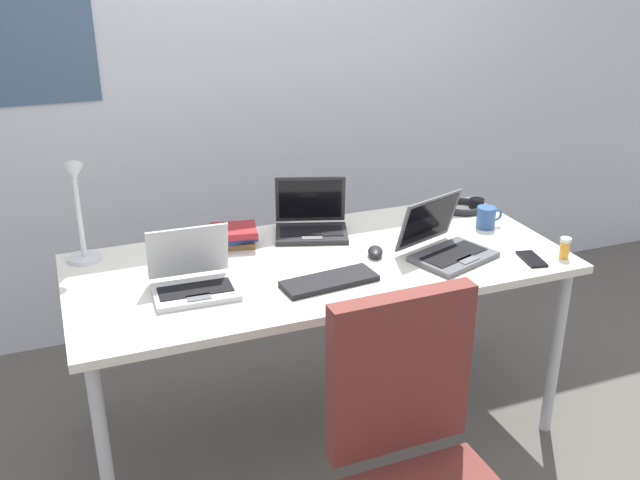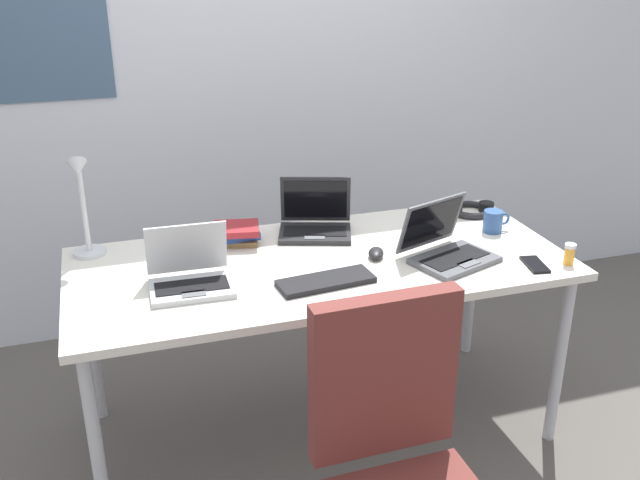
{
  "view_description": "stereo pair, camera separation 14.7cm",
  "coord_description": "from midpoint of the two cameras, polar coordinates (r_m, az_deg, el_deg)",
  "views": [
    {
      "loc": [
        -0.86,
        -2.23,
        1.84
      ],
      "look_at": [
        0.0,
        0.0,
        0.82
      ],
      "focal_mm": 40.4,
      "sensor_mm": 36.0,
      "label": 1
    },
    {
      "loc": [
        -0.72,
        -2.27,
        1.84
      ],
      "look_at": [
        0.0,
        0.0,
        0.82
      ],
      "focal_mm": 40.4,
      "sensor_mm": 36.0,
      "label": 2
    }
  ],
  "objects": [
    {
      "name": "book_stack",
      "position": [
        2.76,
        -8.52,
        0.32
      ],
      "size": [
        0.21,
        0.18,
        0.07
      ],
      "color": "brown",
      "rests_on": "desk"
    },
    {
      "name": "coffee_mug",
      "position": [
        2.96,
        11.67,
        1.75
      ],
      "size": [
        0.11,
        0.08,
        0.09
      ],
      "color": "#2D518C",
      "rests_on": "desk"
    },
    {
      "name": "laptop_front_right",
      "position": [
        2.85,
        -2.19,
        1.36
      ],
      "size": [
        0.34,
        0.3,
        0.21
      ],
      "color": "#232326",
      "rests_on": "desk"
    },
    {
      "name": "laptop_back_right",
      "position": [
        2.67,
        8.38,
        -0.42
      ],
      "size": [
        0.36,
        0.34,
        0.21
      ],
      "color": "#515459",
      "rests_on": "desk"
    },
    {
      "name": "pill_bottle",
      "position": [
        2.75,
        17.38,
        -0.6
      ],
      "size": [
        0.04,
        0.04,
        0.08
      ],
      "color": "gold",
      "rests_on": "desk"
    },
    {
      "name": "external_keyboard",
      "position": [
        2.45,
        -0.98,
        -3.29
      ],
      "size": [
        0.34,
        0.15,
        0.02
      ],
      "primitive_type": "cube",
      "rotation": [
        0.0,
        0.0,
        0.1
      ],
      "color": "black",
      "rests_on": "desk"
    },
    {
      "name": "wall_back",
      "position": [
        3.48,
        -8.02,
        14.01
      ],
      "size": [
        6.0,
        0.13,
        2.6
      ],
      "color": "silver",
      "rests_on": "ground_plane"
    },
    {
      "name": "desk",
      "position": [
        2.65,
        -1.6,
        -2.74
      ],
      "size": [
        1.8,
        0.8,
        0.74
      ],
      "color": "silver",
      "rests_on": "ground_plane"
    },
    {
      "name": "cell_phone",
      "position": [
        2.71,
        14.94,
        -1.49
      ],
      "size": [
        0.09,
        0.15,
        0.01
      ],
      "primitive_type": "cube",
      "rotation": [
        0.0,
        0.0,
        -0.19
      ],
      "color": "black",
      "rests_on": "desk"
    },
    {
      "name": "ground_plane",
      "position": [
        3.01,
        -1.45,
        -14.54
      ],
      "size": [
        12.0,
        12.0,
        0.0
      ],
      "primitive_type": "plane",
      "color": "#56514C"
    },
    {
      "name": "headphones",
      "position": [
        3.14,
        9.83,
        2.62
      ],
      "size": [
        0.21,
        0.18,
        0.04
      ],
      "color": "black",
      "rests_on": "desk"
    },
    {
      "name": "desk_lamp",
      "position": [
        2.68,
        -20.07,
        2.03
      ],
      "size": [
        0.12,
        0.18,
        0.4
      ],
      "color": "silver",
      "rests_on": "desk"
    },
    {
      "name": "computer_mouse",
      "position": [
        2.65,
        2.82,
        -0.96
      ],
      "size": [
        0.09,
        0.11,
        0.03
      ],
      "primitive_type": "ellipsoid",
      "rotation": [
        0.0,
        0.0,
        -0.42
      ],
      "color": "black",
      "rests_on": "desk"
    },
    {
      "name": "laptop_center",
      "position": [
        2.44,
        -11.74,
        -3.07
      ],
      "size": [
        0.28,
        0.24,
        0.2
      ],
      "color": "#B7BABC",
      "rests_on": "desk"
    }
  ]
}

